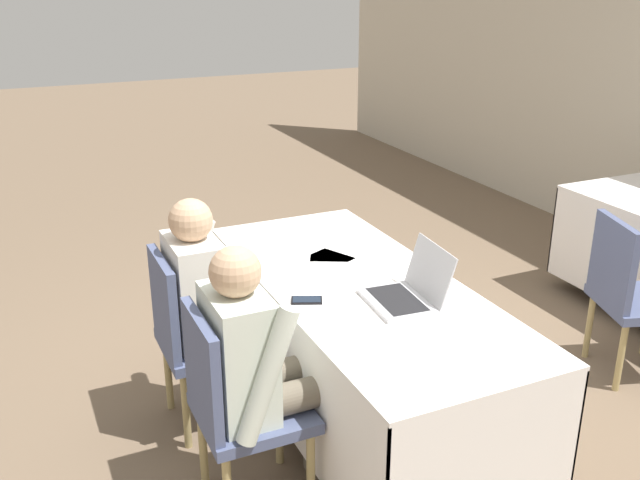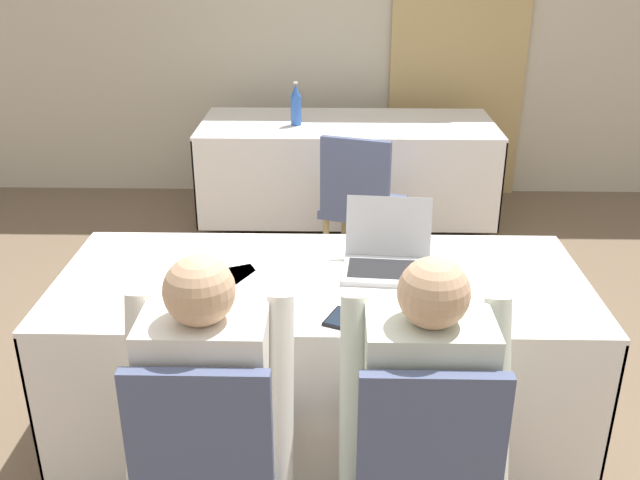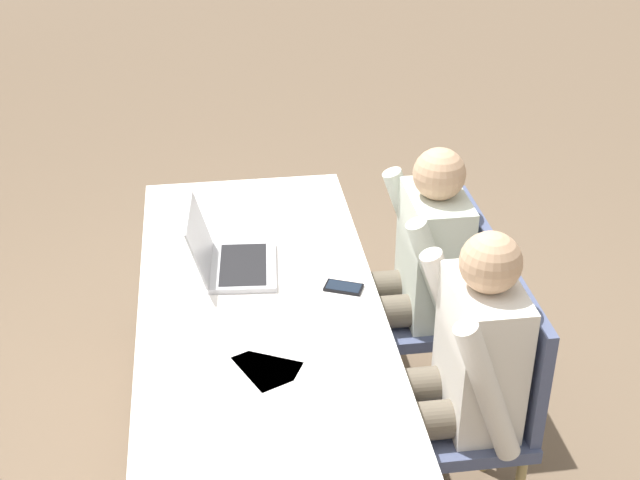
# 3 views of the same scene
# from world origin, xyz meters

# --- Properties ---
(ground_plane) EXTENTS (24.00, 24.00, 0.00)m
(ground_plane) POSITION_xyz_m (0.00, 0.00, 0.00)
(ground_plane) COLOR brown
(conference_table_near) EXTENTS (2.01, 0.85, 0.75)m
(conference_table_near) POSITION_xyz_m (0.00, 0.00, 0.57)
(conference_table_near) COLOR white
(conference_table_near) RESTS_ON ground_plane
(laptop) EXTENTS (0.36, 0.34, 0.25)m
(laptop) POSITION_xyz_m (0.25, 0.09, 0.80)
(laptop) COLOR #B7B7BC
(laptop) RESTS_ON conference_table_near
(cell_phone) EXTENTS (0.12, 0.15, 0.01)m
(cell_phone) POSITION_xyz_m (0.07, -0.31, 0.75)
(cell_phone) COLOR black
(cell_phone) RESTS_ON conference_table_near
(paper_beside_laptop) EXTENTS (0.32, 0.36, 0.00)m
(paper_beside_laptop) POSITION_xyz_m (-0.37, 0.07, 0.75)
(paper_beside_laptop) COLOR white
(paper_beside_laptop) RESTS_ON conference_table_near
(paper_centre_table) EXTENTS (0.31, 0.36, 0.00)m
(paper_centre_table) POSITION_xyz_m (-0.63, 0.19, 0.75)
(paper_centre_table) COLOR white
(paper_centre_table) RESTS_ON conference_table_near
(paper_left_edge) EXTENTS (0.31, 0.36, 0.00)m
(paper_left_edge) POSITION_xyz_m (-0.32, -0.06, 0.75)
(paper_left_edge) COLOR white
(paper_left_edge) RESTS_ON conference_table_near
(chair_near_left) EXTENTS (0.44, 0.44, 0.90)m
(chair_near_left) POSITION_xyz_m (-0.32, -0.73, 0.50)
(chair_near_left) COLOR tan
(chair_near_left) RESTS_ON ground_plane
(chair_near_right) EXTENTS (0.44, 0.44, 0.90)m
(chair_near_right) POSITION_xyz_m (0.32, -0.73, 0.50)
(chair_near_right) COLOR tan
(chair_near_right) RESTS_ON ground_plane
(person_checkered_shirt) EXTENTS (0.50, 0.52, 1.16)m
(person_checkered_shirt) POSITION_xyz_m (-0.32, -0.63, 0.66)
(person_checkered_shirt) COLOR #665B4C
(person_checkered_shirt) RESTS_ON ground_plane
(person_white_shirt) EXTENTS (0.50, 0.52, 1.16)m
(person_white_shirt) POSITION_xyz_m (0.32, -0.63, 0.66)
(person_white_shirt) COLOR #665B4C
(person_white_shirt) RESTS_ON ground_plane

